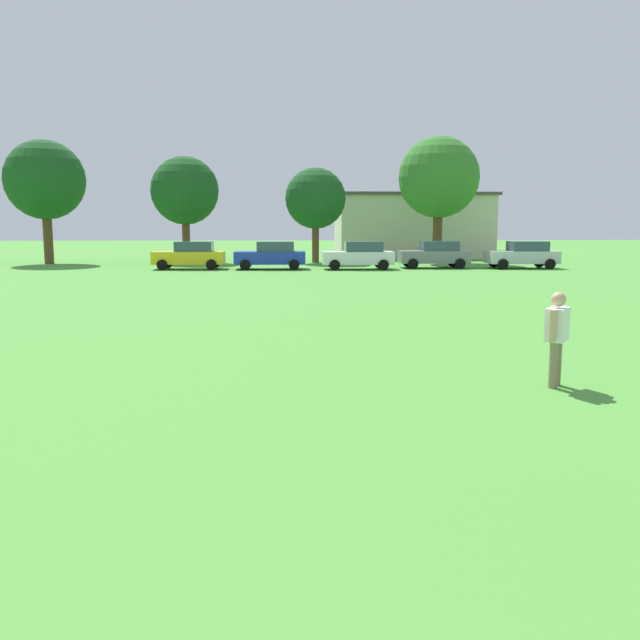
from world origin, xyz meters
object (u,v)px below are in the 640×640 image
Objects in this scene: adult_bystander at (557,331)px; parked_car_gray_3 at (435,254)px; tree_far_right at (439,178)px; tree_right at (315,199)px; parked_car_yellow_0 at (190,255)px; tree_left at (185,191)px; parked_car_blue_1 at (271,255)px; parked_car_white_2 at (359,255)px; parked_car_silver_4 at (523,255)px; tree_far_left at (45,180)px.

parked_car_gray_3 reaches higher than adult_bystander.
tree_far_right reaches higher than adult_bystander.
tree_right is (-2.64, 36.98, 3.53)m from adult_bystander.
tree_left is (-1.30, 7.26, 4.19)m from parked_car_yellow_0.
parked_car_blue_1 is 5.36m from parked_car_white_2.
parked_car_yellow_0 and parked_car_gray_3 have the same top height.
parked_car_yellow_0 is 1.00× the size of parked_car_blue_1.
tree_far_right is (8.60, -0.73, 1.43)m from tree_right.
tree_far_right reaches higher than parked_car_silver_4.
parked_car_silver_4 reaches higher than adult_bystander.
tree_left reaches higher than parked_car_silver_4.
parked_car_gray_3 is at bearing -153.26° from adult_bystander.
parked_car_silver_4 is at bearing 179.99° from parked_car_blue_1.
tree_far_right is (17.84, -1.36, 0.89)m from tree_left.
adult_bystander is 31.09m from parked_car_gray_3.
tree_far_left is at bearing -114.61° from adult_bystander.
parked_car_blue_1 is 1.00× the size of parked_car_gray_3.
tree_far_right is (16.54, 5.90, 5.08)m from parked_car_yellow_0.
adult_bystander is 0.19× the size of tree_far_right.
parked_car_yellow_0 is at bearing -2.81° from parked_car_blue_1.
parked_car_gray_3 is at bearing -22.59° from tree_left.
tree_far_left is (-20.99, 6.91, 4.85)m from parked_car_white_2.
tree_right reaches higher than adult_bystander.
tree_right reaches higher than parked_car_white_2.
adult_bystander is at bearing 90.53° from parked_car_white_2.
parked_car_silver_4 is at bearing 173.26° from parked_car_gray_3.
tree_left reaches higher than parked_car_gray_3.
parked_car_blue_1 is 0.65× the size of tree_right.
parked_car_gray_3 is 26.98m from tree_far_left.
parked_car_yellow_0 is 10.33m from parked_car_white_2.
tree_left is at bearing 175.64° from tree_far_right.
parked_car_blue_1 is 0.51× the size of tree_far_left.
tree_far_left is (-21.26, 36.65, 4.73)m from adult_bystander.
parked_car_gray_3 is (15.20, 0.39, 0.00)m from parked_car_yellow_0.
parked_car_gray_3 is at bearing -103.71° from tree_far_right.
parked_car_blue_1 is (4.96, -0.24, 0.00)m from parked_car_yellow_0.
parked_car_gray_3 is 18.35m from tree_left.
parked_car_gray_3 is 10.24m from tree_right.
tree_right is 0.76× the size of tree_far_right.
parked_car_blue_1 is 15.64m from parked_car_silver_4.
tree_right reaches higher than parked_car_blue_1.
tree_far_left reaches higher than parked_car_gray_3.
tree_far_left is 1.27× the size of tree_right.
tree_left is at bearing 5.84° from tree_far_left.
tree_right is at bearing 175.14° from tree_far_right.
tree_right is (-7.26, 6.24, 3.64)m from parked_car_gray_3.
parked_car_silver_4 is 14.86m from tree_right.
tree_far_right is (11.58, 6.14, 5.08)m from parked_car_blue_1.
parked_car_white_2 is (5.35, -0.36, 0.00)m from parked_car_blue_1.
parked_car_gray_3 is 7.61m from tree_far_right.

